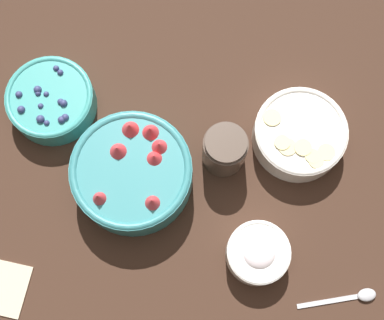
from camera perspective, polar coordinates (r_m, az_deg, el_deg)
ground_plane at (r=0.97m, az=-1.51°, el=-3.98°), size 4.00×4.00×0.00m
bowl_strawberries at (r=0.94m, az=-6.38°, el=-1.32°), size 0.21×0.21×0.10m
bowl_blueberries at (r=1.03m, az=-14.80°, el=6.19°), size 0.16×0.16×0.06m
bowl_bananas at (r=0.99m, az=11.40°, el=2.71°), size 0.17×0.17×0.06m
bowl_cream at (r=0.93m, az=7.04°, el=-9.82°), size 0.11×0.11×0.06m
jar_chocolate at (r=0.95m, az=3.49°, el=1.04°), size 0.08×0.08×0.09m
spoon at (r=0.99m, az=16.70°, el=-13.86°), size 0.13×0.06×0.01m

